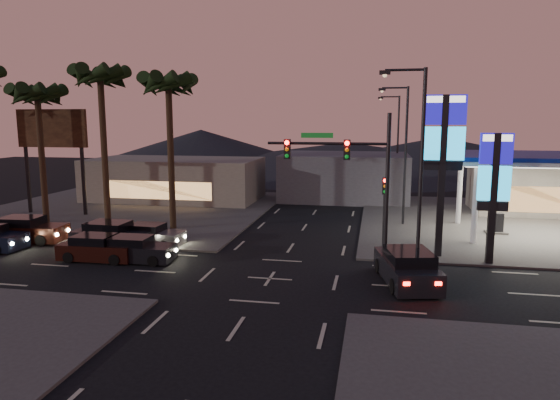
% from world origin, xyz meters
% --- Properties ---
extents(ground, '(140.00, 140.00, 0.00)m').
position_xyz_m(ground, '(0.00, 0.00, 0.00)').
color(ground, black).
rests_on(ground, ground).
extents(corner_lot_ne, '(24.00, 24.00, 0.12)m').
position_xyz_m(corner_lot_ne, '(16.00, 16.00, 0.06)').
color(corner_lot_ne, '#47443F').
rests_on(corner_lot_ne, ground).
extents(corner_lot_nw, '(24.00, 24.00, 0.12)m').
position_xyz_m(corner_lot_nw, '(-16.00, 16.00, 0.06)').
color(corner_lot_nw, '#47443F').
rests_on(corner_lot_nw, ground).
extents(gas_station, '(12.20, 8.20, 5.47)m').
position_xyz_m(gas_station, '(16.00, 12.00, 5.08)').
color(gas_station, silver).
rests_on(gas_station, ground).
extents(convenience_store, '(10.00, 6.00, 4.00)m').
position_xyz_m(convenience_store, '(18.00, 21.00, 2.00)').
color(convenience_store, '#726B5B').
rests_on(convenience_store, ground).
extents(pylon_sign_tall, '(2.20, 0.35, 9.00)m').
position_xyz_m(pylon_sign_tall, '(8.50, 5.50, 6.39)').
color(pylon_sign_tall, black).
rests_on(pylon_sign_tall, ground).
extents(pylon_sign_short, '(1.60, 0.35, 7.00)m').
position_xyz_m(pylon_sign_short, '(11.00, 4.50, 4.66)').
color(pylon_sign_short, black).
rests_on(pylon_sign_short, ground).
extents(traffic_signal_mast, '(6.10, 0.39, 8.00)m').
position_xyz_m(traffic_signal_mast, '(3.76, 1.99, 5.23)').
color(traffic_signal_mast, black).
rests_on(traffic_signal_mast, ground).
extents(pedestal_signal, '(0.32, 0.39, 4.30)m').
position_xyz_m(pedestal_signal, '(5.50, 6.98, 2.92)').
color(pedestal_signal, black).
rests_on(pedestal_signal, ground).
extents(streetlight_near, '(2.14, 0.25, 10.00)m').
position_xyz_m(streetlight_near, '(6.79, 1.00, 5.72)').
color(streetlight_near, black).
rests_on(streetlight_near, ground).
extents(streetlight_mid, '(2.14, 0.25, 10.00)m').
position_xyz_m(streetlight_mid, '(6.79, 14.00, 5.72)').
color(streetlight_mid, black).
rests_on(streetlight_mid, ground).
extents(streetlight_far, '(2.14, 0.25, 10.00)m').
position_xyz_m(streetlight_far, '(6.79, 28.00, 5.72)').
color(streetlight_far, black).
rests_on(streetlight_far, ground).
extents(palm_a, '(4.41, 4.41, 10.86)m').
position_xyz_m(palm_a, '(-9.00, 9.50, 9.43)').
color(palm_a, black).
rests_on(palm_a, ground).
extents(palm_b, '(4.41, 4.41, 11.46)m').
position_xyz_m(palm_b, '(-14.00, 9.50, 9.97)').
color(palm_b, black).
rests_on(palm_b, ground).
extents(palm_c, '(4.41, 4.41, 10.26)m').
position_xyz_m(palm_c, '(-19.00, 9.50, 8.88)').
color(palm_c, black).
rests_on(palm_c, ground).
extents(billboard, '(6.00, 0.30, 8.50)m').
position_xyz_m(billboard, '(-20.50, 13.00, 6.33)').
color(billboard, black).
rests_on(billboard, ground).
extents(building_far_west, '(16.00, 8.00, 4.00)m').
position_xyz_m(building_far_west, '(-14.00, 22.00, 2.00)').
color(building_far_west, '#726B5B').
rests_on(building_far_west, ground).
extents(building_far_mid, '(12.00, 9.00, 4.40)m').
position_xyz_m(building_far_mid, '(2.00, 26.00, 2.20)').
color(building_far_mid, '#4C4C51').
rests_on(building_far_mid, ground).
extents(hill_left, '(40.00, 40.00, 6.00)m').
position_xyz_m(hill_left, '(-25.00, 60.00, 3.00)').
color(hill_left, black).
rests_on(hill_left, ground).
extents(hill_right, '(50.00, 50.00, 5.00)m').
position_xyz_m(hill_right, '(15.00, 60.00, 2.50)').
color(hill_right, black).
rests_on(hill_right, ground).
extents(hill_center, '(60.00, 60.00, 4.00)m').
position_xyz_m(hill_center, '(0.00, 60.00, 2.00)').
color(hill_center, black).
rests_on(hill_center, ground).
extents(car_lane_a_front, '(4.26, 1.87, 1.37)m').
position_xyz_m(car_lane_a_front, '(-7.86, 1.61, 0.64)').
color(car_lane_a_front, black).
rests_on(car_lane_a_front, ground).
extents(car_lane_a_mid, '(4.36, 1.92, 1.41)m').
position_xyz_m(car_lane_a_mid, '(-10.01, 1.44, 0.65)').
color(car_lane_a_mid, black).
rests_on(car_lane_a_mid, ground).
extents(car_lane_b_front, '(4.21, 1.95, 1.34)m').
position_xyz_m(car_lane_b_front, '(-8.61, 5.02, 0.62)').
color(car_lane_b_front, slate).
rests_on(car_lane_b_front, ground).
extents(car_lane_b_mid, '(4.95, 2.18, 1.59)m').
position_xyz_m(car_lane_b_mid, '(-10.59, 4.05, 0.74)').
color(car_lane_b_mid, black).
rests_on(car_lane_b_mid, ground).
extents(car_lane_b_rear, '(5.03, 2.36, 1.60)m').
position_xyz_m(car_lane_b_rear, '(-16.79, 4.44, 0.74)').
color(car_lane_b_rear, black).
rests_on(car_lane_b_rear, ground).
extents(suv_station, '(3.08, 5.30, 1.67)m').
position_xyz_m(suv_station, '(6.52, 0.55, 0.77)').
color(suv_station, black).
rests_on(suv_station, ground).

